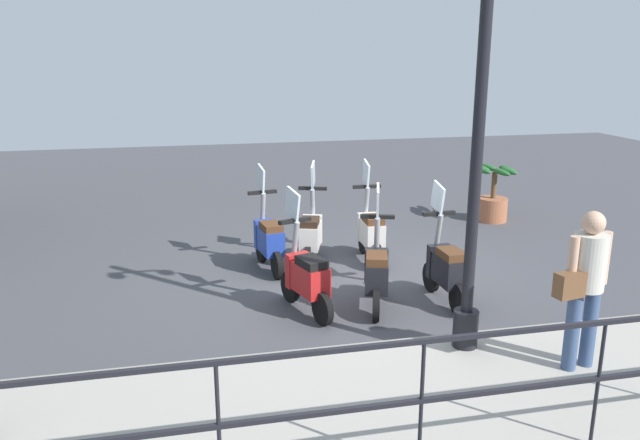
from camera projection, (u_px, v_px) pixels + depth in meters
name	position (u px, v px, depth m)	size (l,w,h in m)	color
ground_plane	(358.00, 283.00, 8.81)	(28.00, 28.00, 0.00)	#424247
promenade_walkway	(450.00, 394.00, 5.82)	(2.20, 20.00, 0.15)	#A39E93
fence_railing	(515.00, 368.00, 4.62)	(0.04, 16.03, 1.07)	black
lamp_post_near	(475.00, 178.00, 6.13)	(0.26, 0.90, 4.11)	black
pedestrian_with_bag	(585.00, 279.00, 5.92)	(0.37, 0.64, 1.59)	#384C70
potted_palm	(493.00, 198.00, 11.91)	(1.06, 0.66, 1.05)	#9E5B3D
scooter_near_0	(446.00, 267.00, 8.00)	(1.23, 0.44, 1.54)	black
scooter_near_1	(376.00, 272.00, 7.84)	(1.20, 0.54, 1.54)	black
scooter_near_2	(306.00, 276.00, 7.69)	(1.20, 0.55, 1.54)	black
scooter_far_0	(370.00, 231.00, 9.60)	(1.23, 0.44, 1.54)	black
scooter_far_1	(311.00, 234.00, 9.47)	(1.19, 0.55, 1.54)	black
scooter_far_2	(269.00, 239.00, 9.22)	(1.23, 0.46, 1.54)	black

